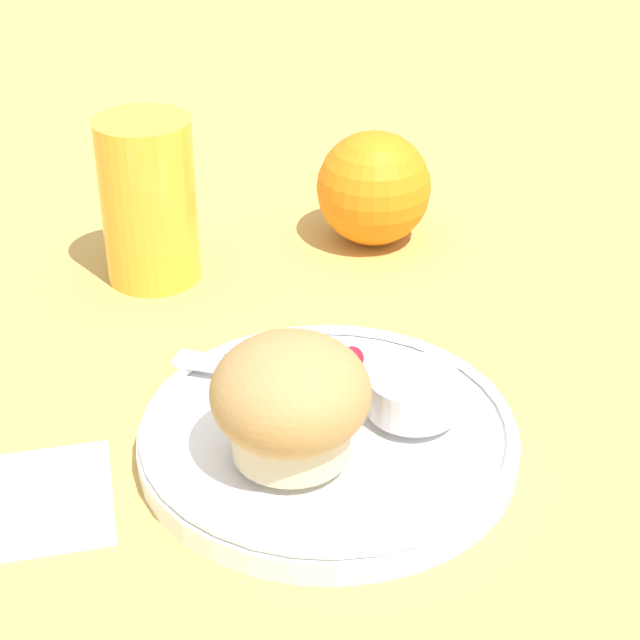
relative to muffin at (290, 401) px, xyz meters
name	(u,v)px	position (x,y,z in m)	size (l,w,h in m)	color
ground_plane	(328,450)	(0.02, 0.02, -0.05)	(3.00, 3.00, 0.00)	tan
plate	(335,433)	(0.03, 0.02, -0.04)	(0.21, 0.21, 0.02)	white
muffin	(290,401)	(0.00, 0.00, 0.00)	(0.08, 0.08, 0.07)	beige
cream_ramekin	(411,387)	(0.07, 0.03, -0.02)	(0.05, 0.05, 0.02)	silver
berry_pair	(341,359)	(0.04, 0.07, -0.03)	(0.03, 0.01, 0.01)	maroon
butter_knife	(312,378)	(0.02, 0.06, -0.03)	(0.16, 0.09, 0.00)	silver
orange_fruit	(374,188)	(0.12, 0.27, -0.01)	(0.09, 0.09, 0.09)	orange
juice_glass	(149,201)	(-0.05, 0.25, 0.01)	(0.07, 0.07, 0.12)	gold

